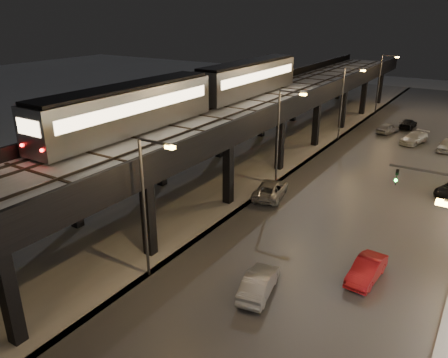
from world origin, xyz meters
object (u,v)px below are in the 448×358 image
Objects in this scene: car_onc_red at (447,145)px; car_mid_dark at (408,124)px; car_near_white at (259,284)px; car_far_white at (388,129)px; car_onc_white at (414,138)px; car_mid_silver at (271,190)px; subway_train at (200,90)px; car_onc_silver at (366,271)px.

car_mid_dark is at bearing 131.77° from car_onc_red.
car_mid_dark is (-0.37, 44.50, -0.07)m from car_near_white.
car_near_white reaches higher than car_far_white.
car_mid_silver is at bearing -91.69° from car_onc_white.
car_far_white is 0.96× the size of car_onc_red.
car_onc_red reaches higher than car_near_white.
car_onc_white is 1.13× the size of car_onc_red.
car_onc_white is (1.74, 37.24, -0.02)m from car_near_white.
car_mid_silver is 27.58m from car_far_white.
car_mid_silver is (-5.76, 12.97, 0.01)m from car_near_white.
car_onc_red reaches higher than car_mid_dark.
car_mid_silver reaches higher than car_far_white.
subway_train is at bearing 79.01° from car_far_white.
car_onc_red is (20.18, 21.26, -7.69)m from subway_train.
car_mid_silver reaches higher than car_near_white.
subway_train is at bearing 65.51° from car_mid_dark.
car_near_white is at bearing -131.96° from car_onc_silver.
subway_train reaches higher than car_far_white.
car_far_white is at bearing 64.02° from subway_train.
car_mid_silver is 13.43m from car_onc_silver.
subway_train is 30.30m from car_onc_red.
car_onc_white is 4.03m from car_onc_red.
subway_train is 9.09× the size of car_onc_silver.
car_onc_silver is (4.90, 4.81, -0.03)m from car_near_white.
car_mid_silver is at bearing 146.17° from car_onc_silver.
car_far_white reaches higher than car_onc_silver.
car_mid_silver is at bearing 81.39° from car_mid_dark.
subway_train is 7.24× the size of car_mid_silver.
car_onc_red is at bearing -128.58° from car_mid_silver.
car_onc_silver is 0.98× the size of car_onc_red.
subway_train is at bearing -24.46° from car_mid_silver.
car_near_white is 1.04× the size of car_onc_silver.
car_near_white is 1.07× the size of car_far_white.
subway_train reaches higher than car_mid_silver.
car_near_white is 36.55m from car_onc_red.
subway_train is at bearing -56.93° from car_near_white.
car_far_white is (12.41, 25.47, -7.72)m from subway_train.
car_onc_silver reaches higher than car_mid_dark.
car_far_white is (-1.79, -4.18, 0.05)m from car_mid_dark.
car_far_white is 36.21m from car_onc_silver.
car_near_white is 1.02× the size of car_onc_red.
car_far_white is at bearing 104.86° from car_onc_silver.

